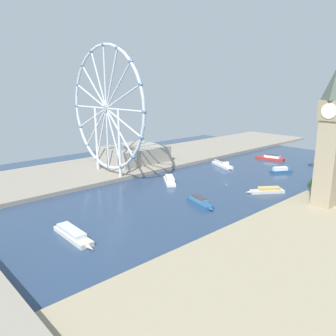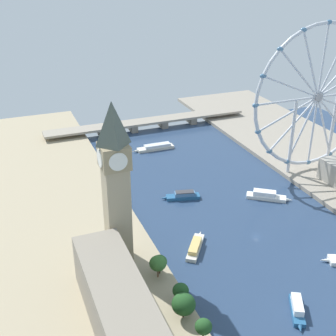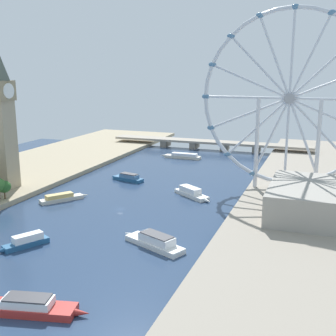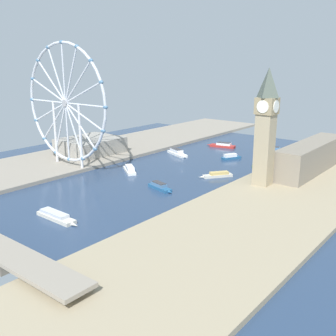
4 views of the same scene
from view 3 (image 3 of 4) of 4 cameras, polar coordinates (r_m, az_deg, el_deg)
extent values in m
plane|color=navy|center=(236.49, -6.39, -5.43)|extent=(378.72, 378.72, 0.00)
cube|color=gray|center=(213.24, 19.87, -7.82)|extent=(90.00, 520.00, 3.00)
cube|color=tan|center=(278.40, -20.98, 2.86)|extent=(11.76, 11.76, 53.14)
cylinder|color=white|center=(280.36, -20.58, 9.66)|extent=(8.93, 0.50, 8.93)
cylinder|color=white|center=(270.43, -20.40, 9.58)|extent=(0.50, 8.93, 8.93)
cylinder|color=#513823|center=(259.50, -20.85, -3.40)|extent=(0.80, 0.80, 3.97)
ellipsoid|color=#285623|center=(258.20, -20.94, -2.33)|extent=(7.62, 7.62, 6.86)
torus|color=silver|center=(261.64, 15.84, 8.89)|extent=(102.93, 2.44, 102.93)
cylinder|color=#99999E|center=(261.64, 15.84, 8.89)|extent=(6.03, 3.00, 6.03)
cylinder|color=silver|center=(260.90, 21.39, 8.49)|extent=(50.25, 1.46, 1.46)
cylinder|color=silver|center=(260.44, 21.14, 10.62)|extent=(46.98, 1.46, 20.58)
cylinder|color=silver|center=(260.34, 20.07, 12.51)|extent=(36.57, 1.46, 36.57)
cylinder|color=silver|center=(260.62, 18.33, 13.83)|extent=(20.58, 1.46, 46.98)
cylinder|color=silver|center=(261.25, 16.19, 14.39)|extent=(1.46, 1.46, 50.25)
cylinder|color=silver|center=(262.11, 14.00, 14.09)|extent=(20.58, 1.46, 46.98)
cylinder|color=silver|center=(263.08, 12.13, 12.99)|extent=(36.57, 1.46, 36.57)
cylinder|color=silver|center=(264.01, 10.85, 11.27)|extent=(46.98, 1.46, 20.58)
cylinder|color=silver|center=(264.76, 10.35, 9.21)|extent=(50.25, 1.46, 1.46)
cylinder|color=silver|center=(265.22, 10.67, 7.12)|extent=(46.98, 1.46, 20.58)
cylinder|color=silver|center=(265.31, 11.76, 5.30)|extent=(36.57, 1.46, 36.57)
cylinder|color=silver|center=(265.03, 13.45, 4.02)|extent=(20.58, 1.46, 46.98)
cylinder|color=silver|center=(264.42, 15.50, 3.46)|extent=(1.46, 1.46, 50.25)
cylinder|color=silver|center=(263.57, 17.61, 3.72)|extent=(20.58, 1.46, 46.98)
cylinder|color=silver|center=(262.60, 19.47, 4.75)|extent=(36.57, 1.46, 36.57)
cylinder|color=silver|center=(261.66, 20.80, 6.42)|extent=(46.98, 1.46, 20.58)
ellipsoid|color=teal|center=(262.03, 20.92, 18.74)|extent=(4.80, 3.20, 3.20)
ellipsoid|color=teal|center=(263.27, 16.55, 19.85)|extent=(4.80, 3.20, 3.20)
ellipsoid|color=teal|center=(264.98, 12.11, 19.20)|extent=(4.80, 3.20, 3.20)
ellipsoid|color=teal|center=(266.89, 8.37, 16.95)|extent=(4.80, 3.20, 3.20)
ellipsoid|color=teal|center=(268.72, 5.92, 13.51)|extent=(4.80, 3.20, 3.20)
ellipsoid|color=teal|center=(270.20, 5.03, 9.44)|extent=(4.80, 3.20, 3.20)
ellipsoid|color=teal|center=(271.09, 5.73, 5.36)|extent=(4.80, 3.20, 3.20)
ellipsoid|color=teal|center=(271.28, 7.88, 1.81)|extent=(4.80, 3.20, 3.20)
ellipsoid|color=teal|center=(270.73, 11.18, -0.70)|extent=(4.80, 3.20, 3.20)
ellipsoid|color=teal|center=(269.53, 15.18, -1.81)|extent=(4.80, 3.20, 3.20)
ellipsoid|color=teal|center=(267.85, 19.32, -1.34)|extent=(4.80, 3.20, 3.20)
cylinder|color=silver|center=(264.04, 19.27, 2.68)|extent=(2.40, 2.40, 54.90)
cylinder|color=silver|center=(266.72, 11.71, 3.24)|extent=(2.40, 2.40, 54.90)
cube|color=gray|center=(226.61, 19.51, -4.13)|extent=(48.77, 56.26, 15.22)
cube|color=gray|center=(409.71, 5.53, 3.48)|extent=(190.72, 16.54, 2.00)
cube|color=gray|center=(423.57, -0.32, 3.30)|extent=(6.00, 14.89, 6.02)
cube|color=gray|center=(414.30, 3.53, 3.06)|extent=(6.00, 14.89, 6.02)
cube|color=gray|center=(406.98, 7.55, 2.79)|extent=(6.00, 14.89, 6.02)
cube|color=gray|center=(401.73, 11.68, 2.49)|extent=(6.00, 14.89, 6.02)
cube|color=beige|center=(366.86, 1.97, 1.48)|extent=(31.01, 7.72, 2.34)
cone|color=beige|center=(372.93, -0.64, 1.68)|extent=(5.60, 2.41, 2.34)
cube|color=silver|center=(365.92, 2.21, 1.81)|extent=(21.94, 6.43, 2.21)
cube|color=#B22D28|center=(147.33, -17.55, -17.46)|extent=(28.62, 13.90, 2.52)
cone|color=#B22D28|center=(141.85, -11.36, -18.35)|extent=(5.39, 3.55, 2.52)
cube|color=white|center=(146.65, -18.13, -16.52)|extent=(16.77, 10.03, 2.50)
cube|color=#38383D|center=(145.93, -18.18, -16.01)|extent=(15.17, 9.37, 0.49)
cube|color=#235684|center=(294.26, -5.33, -1.48)|extent=(23.27, 11.55, 2.30)
cone|color=#235684|center=(302.51, -7.24, -1.12)|extent=(4.48, 3.22, 2.30)
cube|color=teal|center=(292.99, -5.17, -1.06)|extent=(14.40, 8.40, 2.40)
cube|color=#38383D|center=(292.64, -5.18, -0.78)|extent=(13.03, 7.83, 0.52)
cube|color=#235684|center=(196.90, -18.33, -9.56)|extent=(13.88, 19.51, 2.28)
cone|color=#235684|center=(193.32, -21.43, -10.24)|extent=(3.68, 4.15, 2.28)
cube|color=white|center=(196.25, -18.12, -8.77)|extent=(9.98, 13.31, 3.09)
cube|color=white|center=(257.48, 3.14, -3.56)|extent=(25.13, 20.77, 2.28)
cone|color=white|center=(246.22, 5.27, -4.38)|extent=(5.12, 4.57, 2.28)
cube|color=white|center=(257.68, 2.98, -2.89)|extent=(15.50, 13.42, 3.36)
cube|color=beige|center=(256.19, -13.94, -4.03)|extent=(19.26, 23.44, 2.17)
cone|color=beige|center=(261.11, -10.97, -3.56)|extent=(4.39, 4.89, 2.17)
cube|color=#DBB766|center=(255.17, -14.23, -3.60)|extent=(13.03, 15.38, 2.27)
cube|color=white|center=(187.04, -1.81, -10.08)|extent=(30.00, 18.96, 2.32)
cone|color=white|center=(198.65, -5.30, -8.71)|extent=(5.76, 4.23, 2.32)
cube|color=white|center=(184.98, -1.50, -9.39)|extent=(17.79, 12.69, 3.40)
cube|color=#38383D|center=(184.26, -1.50, -8.84)|extent=(16.15, 11.74, 0.39)
camera|label=1|loc=(489.23, -12.53, 12.91)|focal=35.78mm
camera|label=2|loc=(241.45, -70.13, 22.88)|focal=47.95mm
camera|label=4|loc=(569.48, -13.21, 14.71)|focal=43.23mm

